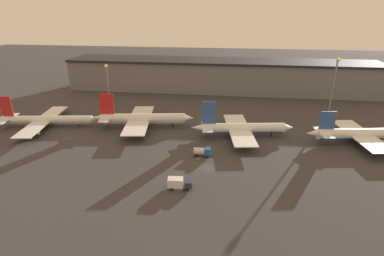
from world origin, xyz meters
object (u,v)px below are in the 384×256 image
object	(u,v)px
airplane_2	(242,128)
service_vehicle_2	(179,183)
service_vehicle_1	(202,152)
airplane_1	(142,119)
airplane_0	(46,120)
airplane_3	(365,134)

from	to	relation	value
airplane_2	service_vehicle_2	distance (m)	43.32
service_vehicle_1	airplane_1	bearing A→B (deg)	139.42
airplane_0	airplane_1	xyz separation A→B (m)	(40.82, 5.00, 0.69)
airplane_2	service_vehicle_2	xyz separation A→B (m)	(-18.15, -39.30, -1.66)
airplane_0	airplane_2	bearing A→B (deg)	-8.32
airplane_3	airplane_1	bearing A→B (deg)	168.30
airplane_1	airplane_2	world-z (taller)	airplane_1
airplane_0	airplane_3	bearing A→B (deg)	-8.44
airplane_1	airplane_2	size ratio (longest dim) A/B	1.09
service_vehicle_1	service_vehicle_2	xyz separation A→B (m)	(-4.45, -20.45, 0.02)
airplane_0	airplane_2	xyz separation A→B (m)	(82.49, 0.30, 0.47)
airplane_0	airplane_2	distance (m)	82.49
airplane_1	airplane_3	size ratio (longest dim) A/B	0.98
airplane_2	service_vehicle_1	size ratio (longest dim) A/B	7.09
airplane_0	service_vehicle_1	xyz separation A→B (m)	(68.80, -18.56, -1.21)
airplane_2	service_vehicle_1	distance (m)	23.36
airplane_0	service_vehicle_1	size ratio (longest dim) A/B	7.89
airplane_0	airplane_3	size ratio (longest dim) A/B	1.00
airplane_1	service_vehicle_2	distance (m)	49.94
airplane_3	service_vehicle_2	size ratio (longest dim) A/B	6.38
airplane_0	airplane_2	world-z (taller)	airplane_2
airplane_2	service_vehicle_1	xyz separation A→B (m)	(-13.70, -18.85, -1.68)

